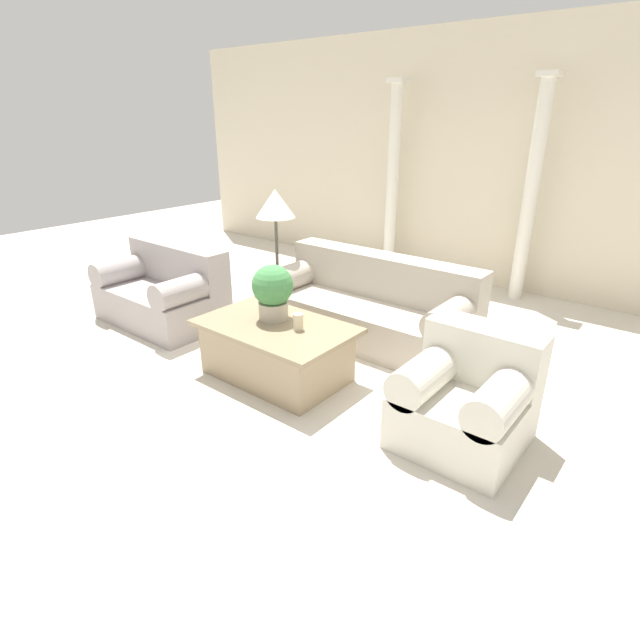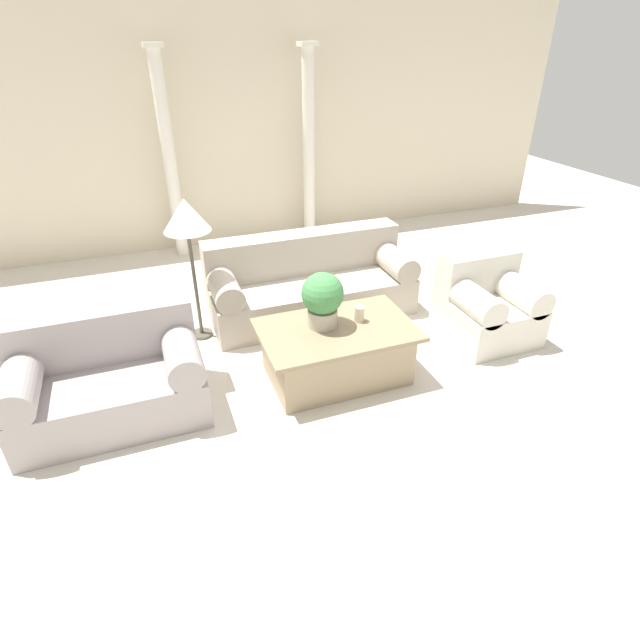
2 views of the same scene
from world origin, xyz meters
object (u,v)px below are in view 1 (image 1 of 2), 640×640
object	(u,v)px
coffee_table	(276,350)
floor_lamp	(275,208)
loveseat	(165,291)
sofa_long	(371,307)
potted_plant	(273,290)
armchair	(468,396)

from	to	relation	value
coffee_table	floor_lamp	world-z (taller)	floor_lamp
loveseat	floor_lamp	distance (m)	1.53
sofa_long	loveseat	xyz separation A→B (m)	(-2.04, -1.04, 0.01)
loveseat	coffee_table	world-z (taller)	loveseat
potted_plant	armchair	xyz separation A→B (m)	(1.78, 0.08, -0.41)
potted_plant	sofa_long	bearing A→B (deg)	76.29
loveseat	coffee_table	distance (m)	1.87
sofa_long	armchair	size ratio (longest dim) A/B	2.61
sofa_long	potted_plant	bearing A→B (deg)	-103.71
coffee_table	armchair	world-z (taller)	armchair
sofa_long	floor_lamp	world-z (taller)	floor_lamp
sofa_long	loveseat	distance (m)	2.29
potted_plant	floor_lamp	distance (m)	1.46
loveseat	coffee_table	bearing A→B (deg)	-5.45
sofa_long	loveseat	size ratio (longest dim) A/B	1.52
loveseat	armchair	world-z (taller)	loveseat
sofa_long	armchair	bearing A→B (deg)	-35.26
loveseat	coffee_table	size ratio (longest dim) A/B	1.06
sofa_long	armchair	world-z (taller)	sofa_long
floor_lamp	armchair	bearing A→B (deg)	-19.45
potted_plant	coffee_table	bearing A→B (deg)	-40.23
sofa_long	potted_plant	distance (m)	1.24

